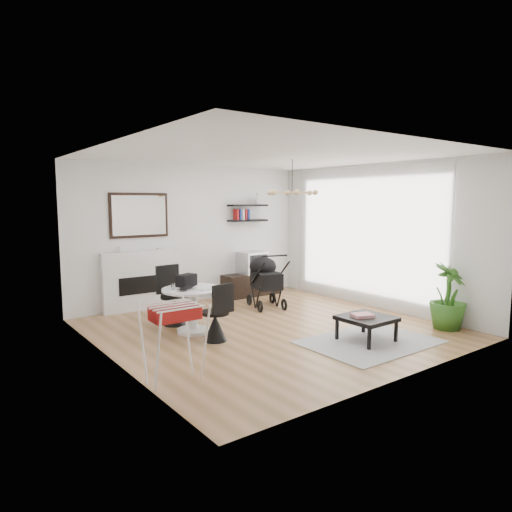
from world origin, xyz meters
TOP-DOWN VIEW (x-y plane):
  - floor at (0.00, 0.00)m, footprint 5.00×5.00m
  - ceiling at (0.00, 0.00)m, footprint 5.00×5.00m
  - wall_back at (0.00, 2.50)m, footprint 5.00×0.00m
  - wall_left at (-2.50, 0.00)m, footprint 0.00×5.00m
  - wall_right at (2.50, 0.00)m, footprint 0.00×5.00m
  - sheer_curtain at (2.40, 0.20)m, footprint 0.04×3.60m
  - fireplace at (-1.10, 2.42)m, footprint 1.50×0.17m
  - shelf_lower at (1.26, 2.37)m, footprint 0.90×0.25m
  - shelf_upper at (1.26, 2.37)m, footprint 0.90×0.25m
  - pendant_lamp at (0.70, 0.30)m, footprint 0.90×0.90m
  - tv_console at (1.26, 2.27)m, footprint 1.26×0.44m
  - crt_tv at (1.30, 2.27)m, footprint 0.53×0.47m
  - dining_table at (-1.07, 0.54)m, footprint 0.94×0.94m
  - laptop at (-1.17, 0.47)m, footprint 0.41×0.39m
  - black_bag at (-1.06, 0.76)m, footprint 0.36×0.28m
  - newspaper at (-0.93, 0.41)m, footprint 0.37×0.34m
  - drinking_glass at (-1.34, 0.66)m, footprint 0.06×0.06m
  - chair_far at (-1.10, 1.12)m, footprint 0.46×0.48m
  - chair_near at (-1.02, -0.05)m, footprint 0.41×0.43m
  - drying_rack at (-2.18, -1.05)m, footprint 0.61×0.57m
  - stroller at (0.87, 1.25)m, footprint 0.75×0.96m
  - rug at (0.72, -1.40)m, footprint 1.86×1.35m
  - coffee_table at (0.71, -1.34)m, footprint 0.69×0.69m
  - magazines at (0.65, -1.31)m, footprint 0.35×0.31m
  - potted_plant at (2.25, -1.67)m, footprint 0.69×0.69m

SIDE VIEW (x-z plane):
  - floor at x=0.00m, z-range 0.00..0.00m
  - rug at x=0.72m, z-range 0.00..0.01m
  - tv_console at x=1.26m, z-range 0.00..0.47m
  - chair_near at x=-1.02m, z-range -0.16..0.70m
  - chair_far at x=-1.10m, z-range -0.18..0.79m
  - coffee_table at x=0.71m, z-range 0.15..0.50m
  - magazines at x=0.65m, z-range 0.36..0.41m
  - dining_table at x=-1.07m, z-range 0.11..0.80m
  - stroller at x=0.87m, z-range -0.08..0.99m
  - drying_rack at x=-2.18m, z-range 0.02..0.91m
  - potted_plant at x=2.25m, z-range 0.00..1.04m
  - fireplace at x=-1.10m, z-range -0.39..1.77m
  - newspaper at x=-0.93m, z-range 0.69..0.70m
  - laptop at x=-1.17m, z-range 0.69..0.71m
  - crt_tv at x=1.30m, z-range 0.47..0.94m
  - drinking_glass at x=-1.34m, z-range 0.69..0.78m
  - black_bag at x=-1.06m, z-range 0.69..0.87m
  - wall_back at x=0.00m, z-range -1.15..3.85m
  - wall_left at x=-2.50m, z-range -1.15..3.85m
  - wall_right at x=2.50m, z-range -1.15..3.85m
  - sheer_curtain at x=2.40m, z-range 0.05..2.65m
  - shelf_lower at x=1.26m, z-range 1.58..1.62m
  - shelf_upper at x=1.26m, z-range 1.90..1.94m
  - pendant_lamp at x=0.70m, z-range 2.10..2.20m
  - ceiling at x=0.00m, z-range 2.70..2.70m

